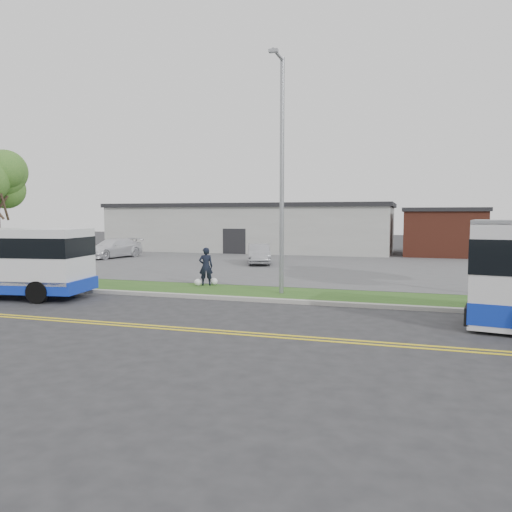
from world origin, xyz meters
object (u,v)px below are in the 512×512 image
(pedestrian, at_px, (206,266))
(shuttle_bus, at_px, (13,261))
(streetlight_near, at_px, (281,168))
(parked_car_a, at_px, (259,254))
(parked_car_b, at_px, (113,248))

(pedestrian, bearing_deg, shuttle_bus, 13.49)
(streetlight_near, bearing_deg, parked_car_a, 111.20)
(shuttle_bus, height_order, parked_car_b, shuttle_bus)
(shuttle_bus, distance_m, parked_car_b, 17.76)
(streetlight_near, relative_size, pedestrian, 5.43)
(shuttle_bus, relative_size, parked_car_a, 1.87)
(pedestrian, height_order, parked_car_a, pedestrian)
(streetlight_near, xyz_separation_m, pedestrian, (-3.89, 1.27, -4.26))
(parked_car_b, bearing_deg, streetlight_near, -24.37)
(streetlight_near, relative_size, parked_car_b, 1.90)
(parked_car_b, bearing_deg, shuttle_bus, -55.42)
(parked_car_a, bearing_deg, pedestrian, -105.40)
(pedestrian, bearing_deg, parked_car_a, -111.06)
(shuttle_bus, bearing_deg, parked_car_b, 102.58)
(shuttle_bus, height_order, parked_car_a, shuttle_bus)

